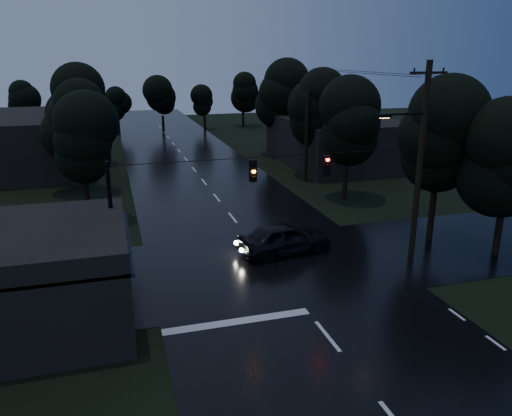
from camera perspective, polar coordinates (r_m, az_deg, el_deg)
main_road at (r=42.07m, az=-5.95°, el=2.94°), size 12.00×120.00×0.02m
cross_street at (r=25.46m, az=1.65°, el=-6.55°), size 60.00×9.00×0.02m
building_far_right at (r=49.68m, az=9.28°, el=7.57°), size 10.00×14.00×4.40m
building_far_left at (r=51.19m, az=-23.93°, el=6.95°), size 10.00×16.00×5.00m
utility_pole_main at (r=26.24m, az=18.11°, el=5.37°), size 3.50×0.30×10.00m
utility_pole_far at (r=41.71m, az=5.80°, el=8.25°), size 2.00×0.30×7.50m
anchor_pole_left at (r=22.35m, az=-16.07°, el=-2.40°), size 0.18×0.18×6.00m
span_signals at (r=23.10m, az=3.85°, el=4.65°), size 15.00×0.37×1.12m
tree_corner_near at (r=29.21m, az=20.30°, el=7.74°), size 4.48×4.48×9.44m
tree_corner_far at (r=28.34m, az=26.98°, el=5.14°), size 3.92×3.92×8.26m
tree_left_a at (r=32.59m, az=-19.39°, el=7.36°), size 3.92×3.92×8.26m
tree_left_b at (r=40.49m, az=-19.86°, el=9.57°), size 4.20×4.20×8.85m
tree_left_c at (r=50.43m, az=-20.06°, el=11.27°), size 4.48×4.48×9.44m
tree_right_a at (r=36.34m, az=10.51°, el=9.54°), size 4.20×4.20×8.85m
tree_right_b at (r=43.77m, az=6.49°, el=11.44°), size 4.48×4.48×9.44m
tree_right_c at (r=53.27m, az=2.87°, el=12.91°), size 4.76×4.76×10.03m
car at (r=26.68m, az=3.29°, el=-3.45°), size 5.26×2.70×1.71m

